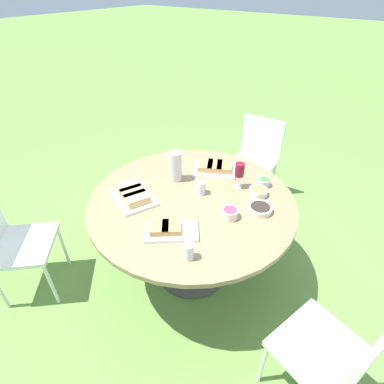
{
  "coord_description": "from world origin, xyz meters",
  "views": [
    {
      "loc": [
        -1.03,
        1.36,
        2.08
      ],
      "look_at": [
        0.0,
        0.0,
        0.83
      ],
      "focal_mm": 28.0,
      "sensor_mm": 36.0,
      "label": 1
    }
  ],
  "objects": [
    {
      "name": "bowl_dip_red",
      "position": [
        -0.32,
        0.01,
        0.81
      ],
      "size": [
        0.11,
        0.11,
        0.07
      ],
      "color": "beige",
      "rests_on": "dining_table"
    },
    {
      "name": "platter_charcuterie",
      "position": [
        -0.09,
        0.36,
        0.8
      ],
      "size": [
        0.37,
        0.35,
        0.06
      ],
      "color": "white",
      "rests_on": "dining_table"
    },
    {
      "name": "ground_plane",
      "position": [
        0.0,
        0.0,
        0.0
      ],
      "size": [
        40.0,
        40.0,
        0.0
      ],
      "primitive_type": "plane",
      "color": "#668E42"
    },
    {
      "name": "chair_near_left",
      "position": [
        0.12,
        -1.3,
        0.52
      ],
      "size": [
        0.48,
        0.46,
        0.89
      ],
      "color": "silver",
      "rests_on": "ground_plane"
    },
    {
      "name": "bowl_salad",
      "position": [
        -0.33,
        -0.46,
        0.81
      ],
      "size": [
        0.09,
        0.09,
        0.06
      ],
      "color": "silver",
      "rests_on": "dining_table"
    },
    {
      "name": "dining_table",
      "position": [
        0.0,
        0.0,
        0.67
      ],
      "size": [
        1.48,
        1.48,
        0.77
      ],
      "color": "#4C4C51",
      "rests_on": "ground_plane"
    },
    {
      "name": "platter_sandwich_side",
      "position": [
        0.34,
        0.25,
        0.81
      ],
      "size": [
        0.41,
        0.36,
        0.07
      ],
      "color": "white",
      "rests_on": "dining_table"
    },
    {
      "name": "cup_water_far",
      "position": [
        -0.32,
        0.45,
        0.83
      ],
      "size": [
        0.06,
        0.06,
        0.1
      ],
      "color": "silver",
      "rests_on": "dining_table"
    },
    {
      "name": "wine_glass",
      "position": [
        -0.19,
        -0.32,
        0.92
      ],
      "size": [
        0.07,
        0.07,
        0.2
      ],
      "color": "silver",
      "rests_on": "dining_table"
    },
    {
      "name": "platter_bread_main",
      "position": [
        0.08,
        -0.42,
        0.8
      ],
      "size": [
        0.41,
        0.38,
        0.07
      ],
      "color": "white",
      "rests_on": "dining_table"
    },
    {
      "name": "chair_far_back",
      "position": [
        -1.17,
        0.33,
        0.52
      ],
      "size": [
        0.52,
        0.54,
        0.89
      ],
      "color": "silver",
      "rests_on": "ground_plane"
    },
    {
      "name": "bowl_olives",
      "position": [
        -0.45,
        -0.17,
        0.8
      ],
      "size": [
        0.16,
        0.16,
        0.04
      ],
      "color": "beige",
      "rests_on": "dining_table"
    },
    {
      "name": "cup_water_near",
      "position": [
        -0.01,
        -0.09,
        0.82
      ],
      "size": [
        0.07,
        0.07,
        0.1
      ],
      "color": "silver",
      "rests_on": "dining_table"
    },
    {
      "name": "water_pitcher",
      "position": [
        0.25,
        -0.13,
        0.89
      ],
      "size": [
        0.11,
        0.1,
        0.24
      ],
      "color": "silver",
      "rests_on": "dining_table"
    },
    {
      "name": "chair_near_right",
      "position": [
        0.97,
        0.92,
        0.52
      ],
      "size": [
        0.61,
        0.61,
        0.89
      ],
      "color": "silver",
      "rests_on": "ground_plane"
    },
    {
      "name": "bowl_fries",
      "position": [
        -0.35,
        -0.33,
        0.8
      ],
      "size": [
        0.13,
        0.13,
        0.05
      ],
      "color": "beige",
      "rests_on": "dining_table"
    }
  ]
}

